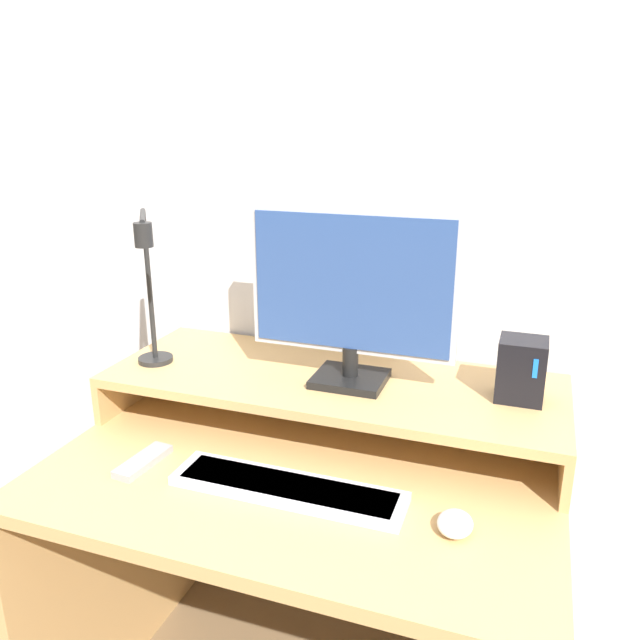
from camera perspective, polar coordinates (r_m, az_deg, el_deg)
wall_back at (r=1.57m, az=3.92°, el=12.37°), size 6.00×0.05×2.50m
desk at (r=1.48m, az=-1.28°, el=-19.72°), size 1.05×0.75×0.71m
monitor_shelf at (r=1.47m, az=1.07°, el=-5.88°), size 1.05×0.40×0.12m
monitor at (r=1.36m, az=2.91°, el=2.54°), size 0.46×0.14×0.39m
desk_lamp at (r=1.48m, az=-15.32°, el=2.34°), size 0.16×0.21×0.38m
router_dock at (r=1.39m, az=17.92°, el=-4.33°), size 0.10×0.09×0.13m
keyboard at (r=1.25m, az=-3.00°, el=-15.09°), size 0.46×0.11×0.02m
mouse at (r=1.17m, az=12.25°, el=-17.73°), size 0.06×0.08×0.03m
remote_control at (r=1.39m, az=-15.86°, el=-12.32°), size 0.06×0.14×0.02m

